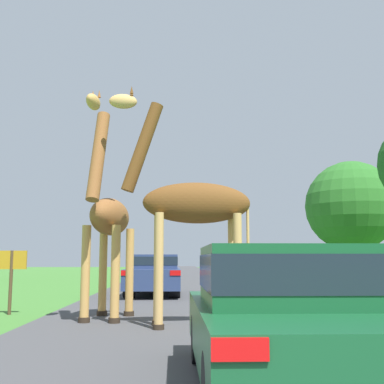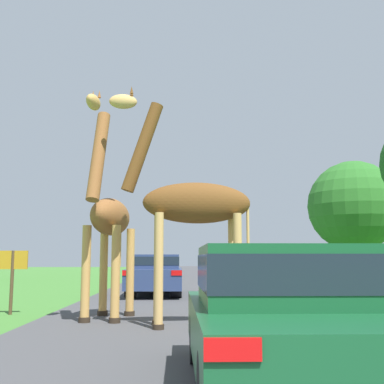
% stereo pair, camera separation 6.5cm
% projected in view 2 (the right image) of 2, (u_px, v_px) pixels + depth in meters
% --- Properties ---
extents(road, '(6.69, 120.00, 0.00)m').
position_uv_depth(road, '(182.00, 280.00, 30.62)').
color(road, '#424244').
rests_on(road, ground).
extents(giraffe_near_road, '(2.88, 0.88, 4.76)m').
position_uv_depth(giraffe_near_road, '(191.00, 207.00, 9.55)').
color(giraffe_near_road, tan).
rests_on(giraffe_near_road, ground).
extents(giraffe_companion, '(1.05, 2.63, 4.74)m').
position_uv_depth(giraffe_companion, '(109.00, 220.00, 10.62)').
color(giraffe_companion, tan).
rests_on(giraffe_companion, ground).
extents(car_lead_maroon, '(1.97, 4.08, 1.43)m').
position_uv_depth(car_lead_maroon, '(288.00, 312.00, 4.95)').
color(car_lead_maroon, '#144C28').
rests_on(car_lead_maroon, ground).
extents(car_queue_right, '(1.90, 4.76, 1.45)m').
position_uv_depth(car_queue_right, '(156.00, 273.00, 17.63)').
color(car_queue_right, navy).
rests_on(car_queue_right, ground).
extents(car_queue_left, '(1.80, 4.74, 1.31)m').
position_uv_depth(car_queue_left, '(155.00, 270.00, 27.13)').
color(car_queue_left, silver).
rests_on(car_queue_left, ground).
extents(tree_mid_field, '(5.37, 5.37, 7.11)m').
position_uv_depth(tree_mid_field, '(354.00, 206.00, 28.57)').
color(tree_mid_field, brown).
rests_on(tree_mid_field, ground).
extents(sign_post, '(0.70, 0.08, 1.50)m').
position_uv_depth(sign_post, '(12.00, 270.00, 11.43)').
color(sign_post, '#4C3823').
rests_on(sign_post, ground).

